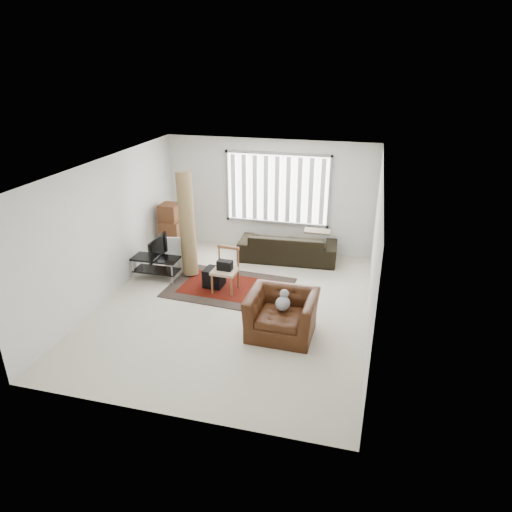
% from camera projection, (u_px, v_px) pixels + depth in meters
% --- Properties ---
extents(room, '(6.00, 6.02, 2.71)m').
position_uv_depth(room, '(241.00, 211.00, 8.49)').
color(room, beige).
rests_on(room, ground).
extents(persian_rug, '(2.58, 1.81, 0.02)m').
position_uv_depth(persian_rug, '(230.00, 287.00, 9.45)').
color(persian_rug, black).
rests_on(persian_rug, ground).
extents(tv_stand, '(0.99, 0.45, 0.50)m').
position_uv_depth(tv_stand, '(156.00, 263.00, 9.71)').
color(tv_stand, black).
rests_on(tv_stand, ground).
extents(tv, '(0.10, 0.80, 0.46)m').
position_uv_depth(tv, '(154.00, 247.00, 9.56)').
color(tv, black).
rests_on(tv, tv_stand).
extents(subwoofer, '(0.41, 0.41, 0.38)m').
position_uv_depth(subwoofer, '(214.00, 277.00, 9.43)').
color(subwoofer, black).
rests_on(subwoofer, persian_rug).
extents(moving_boxes, '(0.56, 0.52, 1.29)m').
position_uv_depth(moving_boxes, '(172.00, 233.00, 10.74)').
color(moving_boxes, brown).
rests_on(moving_boxes, ground).
extents(white_flatpack, '(0.63, 0.31, 0.78)m').
position_uv_depth(white_flatpack, '(179.00, 255.00, 10.06)').
color(white_flatpack, silver).
rests_on(white_flatpack, ground).
extents(rolled_rug, '(0.63, 0.77, 2.23)m').
position_uv_depth(rolled_rug, '(187.00, 224.00, 9.73)').
color(rolled_rug, olive).
rests_on(rolled_rug, ground).
extents(sofa, '(2.31, 1.10, 0.87)m').
position_uv_depth(sofa, '(288.00, 242.00, 10.62)').
color(sofa, black).
rests_on(sofa, ground).
extents(side_chair, '(0.51, 0.51, 0.91)m').
position_uv_depth(side_chair, '(225.00, 268.00, 9.14)').
color(side_chair, tan).
rests_on(side_chair, ground).
extents(armchair, '(1.18, 1.03, 0.85)m').
position_uv_depth(armchair, '(282.00, 311.00, 7.73)').
color(armchair, '#3D1D0C').
rests_on(armchair, ground).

